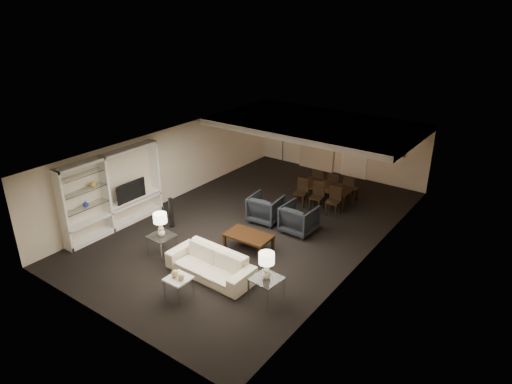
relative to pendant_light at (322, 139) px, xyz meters
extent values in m
plane|color=black|center=(-0.30, -3.50, -1.92)|extent=(11.00, 11.00, 0.00)
cube|color=silver|center=(-0.30, -3.50, 0.58)|extent=(7.00, 11.00, 0.02)
cube|color=beige|center=(-0.30, 2.00, -0.67)|extent=(7.00, 0.02, 2.50)
cube|color=beige|center=(-0.30, -9.00, -0.67)|extent=(7.00, 0.02, 2.50)
cube|color=beige|center=(-3.80, -3.50, -0.67)|extent=(0.02, 11.00, 2.50)
cube|color=beige|center=(3.20, -3.50, -0.67)|extent=(0.02, 11.00, 2.50)
cube|color=silver|center=(-0.30, 0.00, 0.48)|extent=(7.00, 4.00, 0.20)
cube|color=beige|center=(-1.20, 1.92, -0.72)|extent=(1.50, 0.12, 2.40)
cube|color=silver|center=(0.40, 1.97, -0.87)|extent=(0.90, 0.05, 2.10)
cube|color=#142D38|center=(1.80, 1.96, -0.37)|extent=(0.95, 0.04, 0.65)
cylinder|color=#D8591E|center=(0.00, 0.00, 0.00)|extent=(0.52, 0.52, 0.24)
imported|color=beige|center=(0.39, -6.41, -1.58)|extent=(2.34, 0.95, 0.68)
imported|color=black|center=(-0.21, -3.11, -1.49)|extent=(1.01, 1.04, 0.86)
imported|color=black|center=(0.99, -3.11, -1.49)|extent=(0.94, 0.96, 0.86)
sphere|color=#E5BD79|center=(0.29, -7.51, -1.30)|extent=(0.17, 0.17, 0.17)
sphere|color=#F1C57F|center=(0.49, -7.51, -1.32)|extent=(0.15, 0.15, 0.15)
imported|color=black|center=(-3.58, -5.56, -0.87)|extent=(1.04, 0.14, 0.60)
imported|color=#232D9A|center=(-3.61, -7.04, -0.77)|extent=(0.17, 0.17, 0.18)
imported|color=gold|center=(-3.61, -6.72, -0.27)|extent=(0.17, 0.17, 0.18)
cube|color=black|center=(-2.29, -5.10, -1.44)|extent=(0.13, 0.13, 0.96)
imported|color=black|center=(0.66, -0.82, -1.61)|extent=(1.78, 1.04, 0.61)
camera|label=1|loc=(6.99, -13.61, 4.58)|focal=32.00mm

